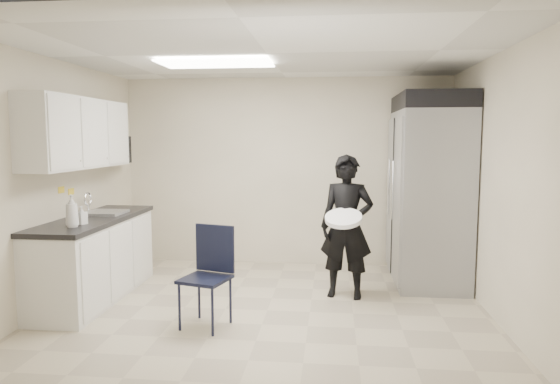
# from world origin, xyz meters

# --- Properties ---
(floor) EXTENTS (4.50, 4.50, 0.00)m
(floor) POSITION_xyz_m (0.00, 0.00, 0.00)
(floor) COLOR #B4A78D
(floor) RESTS_ON ground
(ceiling) EXTENTS (4.50, 4.50, 0.00)m
(ceiling) POSITION_xyz_m (0.00, 0.00, 2.60)
(ceiling) COLOR silver
(ceiling) RESTS_ON back_wall
(back_wall) EXTENTS (4.50, 0.00, 4.50)m
(back_wall) POSITION_xyz_m (0.00, 2.00, 1.30)
(back_wall) COLOR beige
(back_wall) RESTS_ON floor
(left_wall) EXTENTS (0.00, 4.00, 4.00)m
(left_wall) POSITION_xyz_m (-2.25, 0.00, 1.30)
(left_wall) COLOR beige
(left_wall) RESTS_ON floor
(right_wall) EXTENTS (0.00, 4.00, 4.00)m
(right_wall) POSITION_xyz_m (2.25, 0.00, 1.30)
(right_wall) COLOR beige
(right_wall) RESTS_ON floor
(ceiling_panel) EXTENTS (1.20, 0.60, 0.02)m
(ceiling_panel) POSITION_xyz_m (-0.60, 0.40, 2.57)
(ceiling_panel) COLOR white
(ceiling_panel) RESTS_ON ceiling
(lower_counter) EXTENTS (0.60, 1.90, 0.86)m
(lower_counter) POSITION_xyz_m (-1.95, 0.20, 0.43)
(lower_counter) COLOR silver
(lower_counter) RESTS_ON floor
(countertop) EXTENTS (0.64, 1.95, 0.05)m
(countertop) POSITION_xyz_m (-1.95, 0.20, 0.89)
(countertop) COLOR black
(countertop) RESTS_ON lower_counter
(sink) EXTENTS (0.42, 0.40, 0.14)m
(sink) POSITION_xyz_m (-1.93, 0.45, 0.87)
(sink) COLOR gray
(sink) RESTS_ON countertop
(faucet) EXTENTS (0.02, 0.02, 0.24)m
(faucet) POSITION_xyz_m (-2.13, 0.45, 1.02)
(faucet) COLOR silver
(faucet) RESTS_ON countertop
(upper_cabinets) EXTENTS (0.35, 1.80, 0.75)m
(upper_cabinets) POSITION_xyz_m (-2.08, 0.20, 1.83)
(upper_cabinets) COLOR silver
(upper_cabinets) RESTS_ON left_wall
(towel_dispenser) EXTENTS (0.22, 0.30, 0.35)m
(towel_dispenser) POSITION_xyz_m (-2.14, 1.35, 1.62)
(towel_dispenser) COLOR black
(towel_dispenser) RESTS_ON left_wall
(notice_sticker_left) EXTENTS (0.00, 0.12, 0.07)m
(notice_sticker_left) POSITION_xyz_m (-2.24, 0.10, 1.22)
(notice_sticker_left) COLOR yellow
(notice_sticker_left) RESTS_ON left_wall
(notice_sticker_right) EXTENTS (0.00, 0.12, 0.07)m
(notice_sticker_right) POSITION_xyz_m (-2.24, 0.30, 1.18)
(notice_sticker_right) COLOR yellow
(notice_sticker_right) RESTS_ON left_wall
(commercial_fridge) EXTENTS (0.80, 1.35, 2.10)m
(commercial_fridge) POSITION_xyz_m (1.83, 1.27, 1.05)
(commercial_fridge) COLOR gray
(commercial_fridge) RESTS_ON floor
(fridge_compressor) EXTENTS (0.80, 1.35, 0.20)m
(fridge_compressor) POSITION_xyz_m (1.83, 1.27, 2.20)
(fridge_compressor) COLOR black
(fridge_compressor) RESTS_ON commercial_fridge
(folding_chair) EXTENTS (0.51, 0.51, 0.92)m
(folding_chair) POSITION_xyz_m (-0.52, -0.50, 0.46)
(folding_chair) COLOR black
(folding_chair) RESTS_ON floor
(man_tuxedo) EXTENTS (0.64, 0.48, 1.59)m
(man_tuxedo) POSITION_xyz_m (0.82, 0.55, 0.80)
(man_tuxedo) COLOR black
(man_tuxedo) RESTS_ON floor
(bucket_lid) EXTENTS (0.45, 0.45, 0.05)m
(bucket_lid) POSITION_xyz_m (0.78, 0.30, 0.93)
(bucket_lid) COLOR silver
(bucket_lid) RESTS_ON man_tuxedo
(soap_bottle_a) EXTENTS (0.17, 0.17, 0.32)m
(soap_bottle_a) POSITION_xyz_m (-1.87, -0.39, 1.07)
(soap_bottle_a) COLOR white
(soap_bottle_a) RESTS_ON countertop
(soap_bottle_b) EXTENTS (0.11, 0.11, 0.19)m
(soap_bottle_b) POSITION_xyz_m (-1.85, -0.23, 1.00)
(soap_bottle_b) COLOR silver
(soap_bottle_b) RESTS_ON countertop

